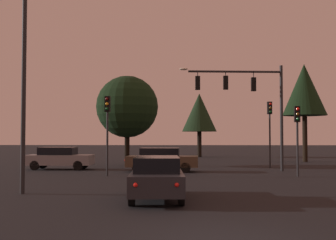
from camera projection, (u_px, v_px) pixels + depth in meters
ground_plane at (194, 165)px, 33.71m from camera, size 168.00×168.00×0.00m
traffic_signal_mast_arm at (249, 95)px, 28.13m from camera, size 6.78×0.75×6.91m
traffic_light_corner_left at (270, 121)px, 30.92m from camera, size 0.35×0.38×4.76m
traffic_light_corner_right at (297, 126)px, 24.24m from camera, size 0.30×0.35×3.96m
traffic_light_median at (107, 120)px, 24.49m from camera, size 0.32×0.36×4.55m
car_nearside_lane at (157, 177)px, 15.32m from camera, size 2.02×4.69×1.52m
car_crossing_left at (59, 158)px, 29.46m from camera, size 4.52×1.86×1.52m
car_crossing_right at (162, 159)px, 27.55m from camera, size 4.66×1.99×1.52m
parking_lot_lamp_post at (24, 52)px, 17.00m from camera, size 1.70×0.36×8.95m
tree_behind_sign at (199, 113)px, 47.98m from camera, size 3.86×3.86×7.08m
tree_left_far at (127, 107)px, 33.25m from camera, size 4.78×4.78×6.95m
tree_center_horizon at (304, 90)px, 38.56m from camera, size 3.89×3.89×8.77m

